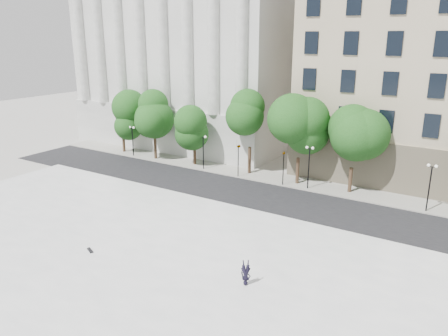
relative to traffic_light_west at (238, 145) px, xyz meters
The scene contains 11 objects.
ground 22.71m from the traffic_light_west, 84.19° to the right, with size 160.00×160.00×0.00m, color #B1AEA7.
plaza 19.73m from the traffic_light_west, 83.30° to the right, with size 44.00×22.00×0.45m, color white.
street 6.05m from the traffic_light_west, 62.19° to the right, with size 60.00×8.00×0.02m, color black.
far_sidewalk 4.55m from the traffic_light_west, 36.85° to the left, with size 60.00×4.00×0.12m, color #9D9A91.
building_west 23.83m from the traffic_light_west, 132.15° to the left, with size 31.50×27.65×25.60m.
traffic_light_west is the anchor object (origin of this frame).
traffic_light_east 5.39m from the traffic_light_west, ahead, with size 0.82×1.56×4.12m.
person_lying 22.66m from the traffic_light_west, 58.49° to the right, with size 0.60×0.39×1.64m, color black.
skateboard 21.43m from the traffic_light_west, 89.18° to the right, with size 0.82×0.21×0.08m, color black.
street_trees 2.12m from the traffic_light_west, 68.10° to the left, with size 46.41×5.41×7.92m.
lamp_posts 2.11m from the traffic_light_west, ahead, with size 35.90×0.28×4.51m.
Camera 1 is at (20.78, -17.36, 15.00)m, focal length 35.00 mm.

